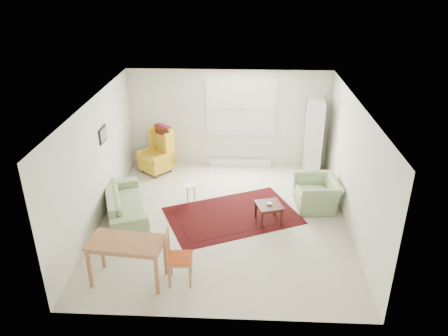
{
  "coord_description": "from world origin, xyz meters",
  "views": [
    {
      "loc": [
        0.39,
        -7.67,
        4.84
      ],
      "look_at": [
        0.0,
        0.3,
        1.05
      ],
      "focal_mm": 35.0,
      "sensor_mm": 36.0,
      "label": 1
    }
  ],
  "objects_px": {
    "coffee_table": "(269,213)",
    "stool": "(190,193)",
    "desk": "(128,261)",
    "desk_chair": "(180,258)",
    "armchair": "(317,190)",
    "sofa": "(125,198)",
    "wingback_chair": "(155,151)",
    "cabinet": "(314,138)"
  },
  "relations": [
    {
      "from": "coffee_table",
      "to": "desk",
      "type": "bearing_deg",
      "value": -141.08
    },
    {
      "from": "sofa",
      "to": "desk",
      "type": "bearing_deg",
      "value": 176.05
    },
    {
      "from": "coffee_table",
      "to": "desk",
      "type": "relative_size",
      "value": 0.4
    },
    {
      "from": "desk_chair",
      "to": "cabinet",
      "type": "bearing_deg",
      "value": -36.85
    },
    {
      "from": "desk_chair",
      "to": "wingback_chair",
      "type": "bearing_deg",
      "value": 11.71
    },
    {
      "from": "sofa",
      "to": "cabinet",
      "type": "height_order",
      "value": "cabinet"
    },
    {
      "from": "cabinet",
      "to": "desk",
      "type": "bearing_deg",
      "value": -123.99
    },
    {
      "from": "armchair",
      "to": "desk",
      "type": "distance_m",
      "value": 4.33
    },
    {
      "from": "armchair",
      "to": "coffee_table",
      "type": "bearing_deg",
      "value": -62.87
    },
    {
      "from": "desk",
      "to": "desk_chair",
      "type": "xyz_separation_m",
      "value": [
        0.85,
        0.02,
        0.09
      ]
    },
    {
      "from": "coffee_table",
      "to": "desk",
      "type": "height_order",
      "value": "desk"
    },
    {
      "from": "coffee_table",
      "to": "stool",
      "type": "height_order",
      "value": "coffee_table"
    },
    {
      "from": "stool",
      "to": "cabinet",
      "type": "height_order",
      "value": "cabinet"
    },
    {
      "from": "sofa",
      "to": "wingback_chair",
      "type": "distance_m",
      "value": 2.08
    },
    {
      "from": "wingback_chair",
      "to": "desk",
      "type": "distance_m",
      "value": 4.15
    },
    {
      "from": "stool",
      "to": "sofa",
      "type": "bearing_deg",
      "value": -153.46
    },
    {
      "from": "desk",
      "to": "sofa",
      "type": "bearing_deg",
      "value": 105.96
    },
    {
      "from": "armchair",
      "to": "sofa",
      "type": "bearing_deg",
      "value": -87.81
    },
    {
      "from": "desk_chair",
      "to": "armchair",
      "type": "bearing_deg",
      "value": -49.56
    },
    {
      "from": "cabinet",
      "to": "coffee_table",
      "type": "bearing_deg",
      "value": -110.69
    },
    {
      "from": "armchair",
      "to": "cabinet",
      "type": "bearing_deg",
      "value": 170.99
    },
    {
      "from": "coffee_table",
      "to": "stool",
      "type": "xyz_separation_m",
      "value": [
        -1.71,
        0.78,
        -0.01
      ]
    },
    {
      "from": "desk",
      "to": "desk_chair",
      "type": "height_order",
      "value": "desk_chair"
    },
    {
      "from": "sofa",
      "to": "armchair",
      "type": "bearing_deg",
      "value": -102.48
    },
    {
      "from": "coffee_table",
      "to": "sofa",
      "type": "bearing_deg",
      "value": 177.25
    },
    {
      "from": "desk",
      "to": "armchair",
      "type": "bearing_deg",
      "value": 37.03
    },
    {
      "from": "wingback_chair",
      "to": "coffee_table",
      "type": "xyz_separation_m",
      "value": [
        2.73,
        -2.19,
        -0.38
      ]
    },
    {
      "from": "cabinet",
      "to": "armchair",
      "type": "bearing_deg",
      "value": -87.98
    },
    {
      "from": "coffee_table",
      "to": "cabinet",
      "type": "xyz_separation_m",
      "value": [
        1.17,
        2.35,
        0.73
      ]
    },
    {
      "from": "sofa",
      "to": "cabinet",
      "type": "bearing_deg",
      "value": -81.97
    },
    {
      "from": "armchair",
      "to": "cabinet",
      "type": "height_order",
      "value": "cabinet"
    },
    {
      "from": "desk_chair",
      "to": "coffee_table",
      "type": "bearing_deg",
      "value": -43.22
    },
    {
      "from": "cabinet",
      "to": "desk_chair",
      "type": "relative_size",
      "value": 1.98
    },
    {
      "from": "stool",
      "to": "desk_chair",
      "type": "distance_m",
      "value": 2.72
    },
    {
      "from": "armchair",
      "to": "desk_chair",
      "type": "height_order",
      "value": "desk_chair"
    },
    {
      "from": "sofa",
      "to": "stool",
      "type": "distance_m",
      "value": 1.44
    },
    {
      "from": "coffee_table",
      "to": "stool",
      "type": "relative_size",
      "value": 1.27
    },
    {
      "from": "sofa",
      "to": "armchair",
      "type": "height_order",
      "value": "armchair"
    },
    {
      "from": "coffee_table",
      "to": "stool",
      "type": "distance_m",
      "value": 1.88
    },
    {
      "from": "armchair",
      "to": "wingback_chair",
      "type": "distance_m",
      "value": 4.09
    },
    {
      "from": "wingback_chair",
      "to": "coffee_table",
      "type": "bearing_deg",
      "value": 0.94
    },
    {
      "from": "stool",
      "to": "desk_chair",
      "type": "xyz_separation_m",
      "value": [
        0.17,
        -2.7,
        0.28
      ]
    }
  ]
}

